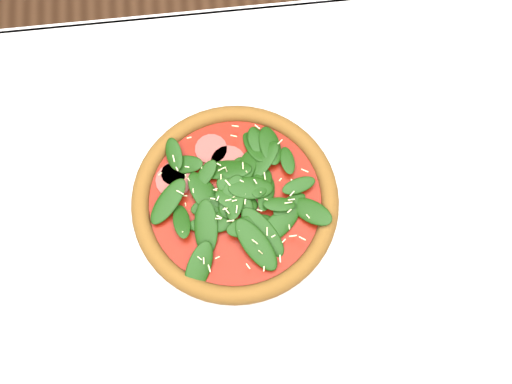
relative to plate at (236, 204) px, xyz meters
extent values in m
plane|color=brown|center=(-0.03, -0.09, -0.76)|extent=(6.00, 6.00, 0.00)
cube|color=white|center=(-0.03, -0.09, -0.03)|extent=(1.20, 0.80, 0.04)
cylinder|color=#4B2C1E|center=(0.51, 0.25, -0.40)|extent=(0.06, 0.06, 0.71)
cube|color=white|center=(-0.03, 0.31, -0.12)|extent=(1.20, 0.01, 0.22)
cylinder|color=silver|center=(0.00, 0.00, 0.00)|extent=(0.31, 0.31, 0.01)
torus|color=silver|center=(0.00, 0.00, 0.00)|extent=(0.31, 0.31, 0.01)
cylinder|color=#9E6326|center=(0.00, 0.00, 0.01)|extent=(0.31, 0.31, 0.01)
torus|color=#B57529|center=(0.00, 0.00, 0.02)|extent=(0.31, 0.31, 0.02)
cylinder|color=#941005|center=(0.00, 0.00, 0.02)|extent=(0.26, 0.26, 0.00)
cylinder|color=brown|center=(0.00, 0.00, 0.02)|extent=(0.22, 0.22, 0.00)
ellipsoid|color=#163C0A|center=(0.00, 0.00, 0.03)|extent=(0.25, 0.25, 0.02)
cylinder|color=#F7EFA1|center=(0.00, 0.00, 0.03)|extent=(0.22, 0.22, 0.00)
cylinder|color=silver|center=(0.30, 0.10, 0.00)|extent=(0.12, 0.12, 0.01)
torus|color=silver|center=(0.30, 0.10, 0.00)|extent=(0.12, 0.12, 0.01)
camera|label=1|loc=(0.00, -0.22, 0.72)|focal=40.00mm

